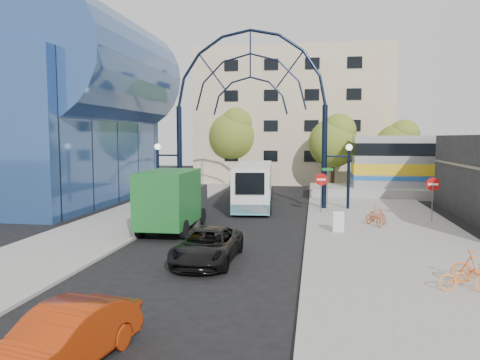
% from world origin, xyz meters
% --- Properties ---
extents(ground, '(120.00, 120.00, 0.00)m').
position_xyz_m(ground, '(0.00, 0.00, 0.00)').
color(ground, black).
rests_on(ground, ground).
extents(sidewalk_east, '(8.00, 56.00, 0.12)m').
position_xyz_m(sidewalk_east, '(8.00, 4.00, 0.06)').
color(sidewalk_east, gray).
rests_on(sidewalk_east, ground).
extents(plaza_west, '(5.00, 50.00, 0.12)m').
position_xyz_m(plaza_west, '(-6.50, 6.00, 0.06)').
color(plaza_west, gray).
rests_on(plaza_west, ground).
extents(gateway_arch, '(13.64, 0.44, 12.10)m').
position_xyz_m(gateway_arch, '(0.00, 14.00, 8.56)').
color(gateway_arch, black).
rests_on(gateway_arch, ground).
extents(stop_sign, '(0.80, 0.07, 2.50)m').
position_xyz_m(stop_sign, '(4.80, 12.00, 1.99)').
color(stop_sign, slate).
rests_on(stop_sign, sidewalk_east).
extents(do_not_enter_sign, '(0.76, 0.07, 2.48)m').
position_xyz_m(do_not_enter_sign, '(11.00, 10.00, 1.98)').
color(do_not_enter_sign, slate).
rests_on(do_not_enter_sign, sidewalk_east).
extents(street_name_sign, '(0.70, 0.70, 2.80)m').
position_xyz_m(street_name_sign, '(5.20, 12.60, 2.13)').
color(street_name_sign, slate).
rests_on(street_name_sign, sidewalk_east).
extents(sandwich_board, '(0.55, 0.61, 0.99)m').
position_xyz_m(sandwich_board, '(5.60, 5.98, 0.74)').
color(sandwich_board, white).
rests_on(sandwich_board, sidewalk_east).
extents(transit_hall, '(16.50, 18.00, 14.50)m').
position_xyz_m(transit_hall, '(-15.30, 15.00, 6.70)').
color(transit_hall, '#2B4C85').
rests_on(transit_hall, ground).
extents(apartment_block, '(20.00, 12.10, 14.00)m').
position_xyz_m(apartment_block, '(2.00, 34.97, 7.00)').
color(apartment_block, tan).
rests_on(apartment_block, ground).
extents(tree_north_a, '(4.48, 4.48, 7.00)m').
position_xyz_m(tree_north_a, '(6.12, 25.93, 4.61)').
color(tree_north_a, '#382314').
rests_on(tree_north_a, ground).
extents(tree_north_b, '(5.12, 5.12, 8.00)m').
position_xyz_m(tree_north_b, '(-3.88, 29.93, 5.27)').
color(tree_north_b, '#382314').
rests_on(tree_north_b, ground).
extents(tree_north_c, '(4.16, 4.16, 6.50)m').
position_xyz_m(tree_north_c, '(12.12, 27.93, 4.28)').
color(tree_north_c, '#382314').
rests_on(tree_north_c, ground).
extents(city_bus, '(3.27, 10.90, 2.95)m').
position_xyz_m(city_bus, '(0.13, 15.16, 1.54)').
color(city_bus, white).
rests_on(city_bus, ground).
extents(green_truck, '(2.55, 6.36, 3.19)m').
position_xyz_m(green_truck, '(-2.88, 5.64, 1.59)').
color(green_truck, black).
rests_on(green_truck, ground).
extents(black_suv, '(2.23, 4.72, 1.30)m').
position_xyz_m(black_suv, '(0.31, -0.19, 0.65)').
color(black_suv, black).
rests_on(black_suv, ground).
extents(red_sedan, '(2.12, 4.21, 1.32)m').
position_xyz_m(red_sedan, '(-0.75, -8.96, 0.66)').
color(red_sedan, '#A12D09').
rests_on(red_sedan, ground).
extents(bike_near_a, '(1.14, 1.64, 0.82)m').
position_xyz_m(bike_near_a, '(7.58, 8.02, 0.53)').
color(bike_near_a, orange).
rests_on(bike_near_a, sidewalk_east).
extents(bike_near_b, '(1.15, 1.53, 0.91)m').
position_xyz_m(bike_near_b, '(7.86, 8.82, 0.58)').
color(bike_near_b, '#CC5928').
rests_on(bike_near_b, sidewalk_east).
extents(bike_far_a, '(1.59, 0.56, 0.84)m').
position_xyz_m(bike_far_a, '(9.03, -2.70, 0.54)').
color(bike_far_a, orange).
rests_on(bike_far_a, sidewalk_east).
extents(bike_far_b, '(1.84, 0.63, 1.08)m').
position_xyz_m(bike_far_b, '(9.73, -1.72, 0.66)').
color(bike_far_b, '#D3612A').
rests_on(bike_far_b, sidewalk_east).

